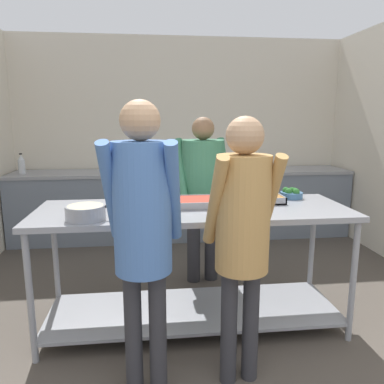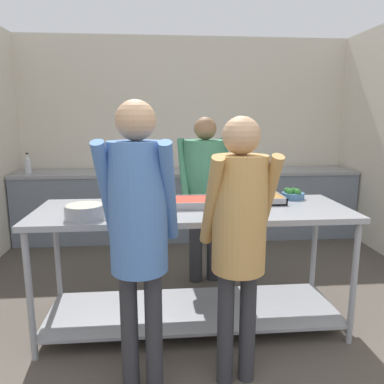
{
  "view_description": "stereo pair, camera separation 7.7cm",
  "coord_description": "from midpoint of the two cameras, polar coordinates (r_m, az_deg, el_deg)",
  "views": [
    {
      "loc": [
        -0.45,
        -0.88,
        1.58
      ],
      "look_at": [
        -0.13,
        1.86,
        1.03
      ],
      "focal_mm": 35.0,
      "sensor_mm": 36.0,
      "label": 1
    },
    {
      "loc": [
        -0.37,
        -0.89,
        1.58
      ],
      "look_at": [
        -0.13,
        1.86,
        1.03
      ],
      "focal_mm": 35.0,
      "sensor_mm": 36.0,
      "label": 2
    }
  ],
  "objects": [
    {
      "name": "wall_rear",
      "position": [
        5.27,
        -2.15,
        8.43
      ],
      "size": [
        4.57,
        0.06,
        2.65
      ],
      "color": "beige",
      "rests_on": "ground_plane"
    },
    {
      "name": "back_counter",
      "position": [
        5.03,
        -1.75,
        -1.79
      ],
      "size": [
        4.41,
        0.65,
        0.9
      ],
      "color": "slate",
      "rests_on": "ground_plane"
    },
    {
      "name": "serving_counter",
      "position": [
        2.83,
        -0.55,
        -8.42
      ],
      "size": [
        2.28,
        0.78,
        0.93
      ],
      "color": "gray",
      "rests_on": "ground_plane"
    },
    {
      "name": "sauce_pan",
      "position": [
        2.53,
        -16.73,
        -2.93
      ],
      "size": [
        0.4,
        0.26,
        0.09
      ],
      "color": "gray",
      "rests_on": "serving_counter"
    },
    {
      "name": "plate_stack",
      "position": [
        2.77,
        -8.22,
        -1.8
      ],
      "size": [
        0.27,
        0.27,
        0.06
      ],
      "color": "white",
      "rests_on": "serving_counter"
    },
    {
      "name": "serving_tray_vegetables",
      "position": [
        2.81,
        -0.42,
        -1.6
      ],
      "size": [
        0.42,
        0.3,
        0.05
      ],
      "color": "gray",
      "rests_on": "serving_counter"
    },
    {
      "name": "serving_tray_roast",
      "position": [
        2.98,
        8.47,
        -0.98
      ],
      "size": [
        0.46,
        0.3,
        0.05
      ],
      "color": "gray",
      "rests_on": "serving_counter"
    },
    {
      "name": "broccoli_bowl",
      "position": [
        3.17,
        14.23,
        -0.26
      ],
      "size": [
        0.18,
        0.18,
        0.09
      ],
      "color": "#3D668C",
      "rests_on": "serving_counter"
    },
    {
      "name": "guest_serving_left",
      "position": [
        2.02,
        -8.63,
        -4.2
      ],
      "size": [
        0.44,
        0.37,
        1.68
      ],
      "color": "#2D2D33",
      "rests_on": "ground_plane"
    },
    {
      "name": "guest_serving_right",
      "position": [
        2.14,
        6.68,
        -4.78
      ],
      "size": [
        0.43,
        0.35,
        1.59
      ],
      "color": "#2D2D33",
      "rests_on": "ground_plane"
    },
    {
      "name": "cook_behind_counter",
      "position": [
        3.54,
        1.03,
        1.26
      ],
      "size": [
        0.52,
        0.4,
        1.59
      ],
      "color": "#2D2D33",
      "rests_on": "ground_plane"
    },
    {
      "name": "water_bottle",
      "position": [
        5.1,
        -24.94,
        3.81
      ],
      "size": [
        0.08,
        0.08,
        0.26
      ],
      "color": "silver",
      "rests_on": "back_counter"
    }
  ]
}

